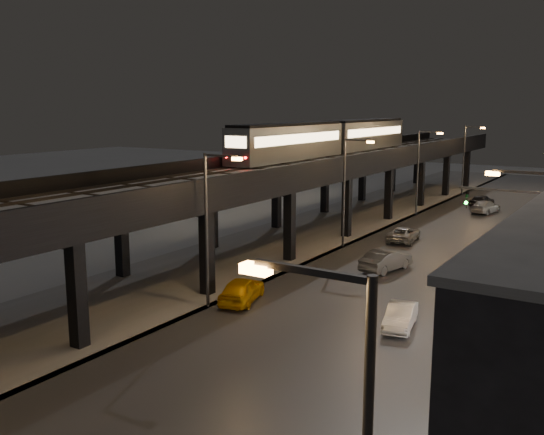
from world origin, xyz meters
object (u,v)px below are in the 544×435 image
Objects in this scene: subway_train at (331,137)px; car_onc_dark at (521,283)px; car_mid_dark at (485,207)px; car_onc_white at (488,252)px; car_taxi at (242,290)px; car_far_white at (482,201)px; car_onc_silver at (400,317)px; car_near_white at (386,261)px; car_mid_silver at (404,235)px.

subway_train is 30.24m from car_onc_dark.
car_mid_dark reaches higher than car_onc_white.
car_taxi is 20.82m from car_onc_white.
car_far_white is 0.79× the size of car_onc_dark.
car_onc_white is at bearing -29.99° from subway_train.
car_taxi is at bearing -141.30° from car_onc_dark.
car_onc_dark reaches higher than car_onc_silver.
car_onc_white is (5.09, -20.94, -0.06)m from car_mid_dark.
car_near_white is 11.34m from car_onc_silver.
car_taxi and car_near_white have the same top height.
car_mid_silver is 0.99× the size of car_mid_dark.
car_far_white is at bearing 48.35° from subway_train.
car_mid_silver is at bearing -112.87° from car_taxi.
car_taxi is 0.96× the size of car_mid_silver.
car_near_white is 28.00m from car_mid_dark.
car_near_white reaches higher than car_mid_silver.
car_onc_silver is (18.51, -28.24, -7.68)m from subway_train.
car_onc_dark is at bearing -39.13° from subway_train.
subway_train is 7.44× the size of car_mid_silver.
car_onc_white is at bearing 113.41° from car_mid_dark.
subway_train is at bearing 45.46° from car_mid_dark.
car_taxi is (8.99, -29.22, -7.55)m from subway_train.
car_taxi is 17.43m from car_onc_dark.
car_taxi is 0.95× the size of car_mid_dark.
subway_train is 23.22m from car_onc_white.
subway_train reaches higher than car_onc_silver.
car_mid_silver is 8.10m from car_onc_white.
car_onc_dark is (4.20, 9.76, 0.10)m from car_onc_silver.
car_near_white is 0.98× the size of car_mid_dark.
car_near_white is 8.87m from car_onc_white.
car_onc_white is at bearing 77.20° from car_onc_silver.
car_mid_dark is at bearing -104.45° from car_mid_silver.
car_taxi is 0.97× the size of car_near_white.
car_far_white is at bearing 108.01° from car_onc_dark.
car_far_white reaches higher than car_onc_white.
car_onc_white is (6.46, -25.03, -0.08)m from car_far_white.
car_taxi reaches higher than car_mid_silver.
car_onc_silver is (4.90, -10.22, -0.13)m from car_near_white.
car_onc_dark is at bearing -158.42° from car_taxi.
car_near_white reaches higher than car_onc_dark.
car_mid_silver is 18.45m from car_mid_dark.
car_taxi is 1.07× the size of car_far_white.
car_near_white is 9.11m from car_onc_dark.
car_far_white reaches higher than car_onc_silver.
car_far_white is 0.96× the size of car_onc_white.
car_onc_dark is at bearing 55.48° from car_onc_silver.
subway_train reaches higher than car_mid_dark.
car_onc_dark is at bearing 131.66° from car_mid_silver.
car_far_white is at bearing 86.80° from car_onc_silver.
car_onc_silver is at bearing -56.75° from subway_train.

